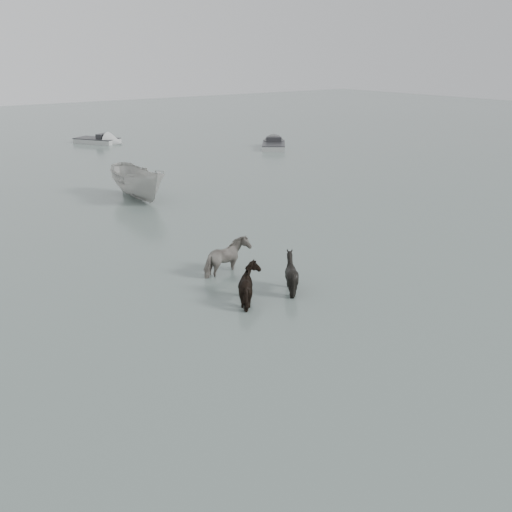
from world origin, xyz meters
The scene contains 7 objects.
ground centered at (0.00, 0.00, 0.00)m, with size 140.00×140.00×0.00m, color #52625C.
pony_pinto centered at (-0.97, 3.27, 0.70)m, with size 0.75×1.65×1.39m, color black.
pony_dark centered at (-1.58, 1.02, 0.65)m, with size 1.30×1.11×1.31m, color black.
pony_black centered at (-0.15, 1.04, 0.65)m, with size 1.05×1.18×1.30m, color black.
boat_small centered at (1.05, 14.00, 0.88)m, with size 1.70×4.53×1.75m, color #AEAEA9.
skiff_port centered at (15.70, 22.15, 0.38)m, with size 4.59×1.60×0.75m, color #979A98, non-canonical shape.
skiff_mid centered at (6.17, 32.28, 0.38)m, with size 4.68×1.60×0.75m, color #A9ACA9, non-canonical shape.
Camera 1 is at (-10.35, -11.07, 6.75)m, focal length 40.00 mm.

